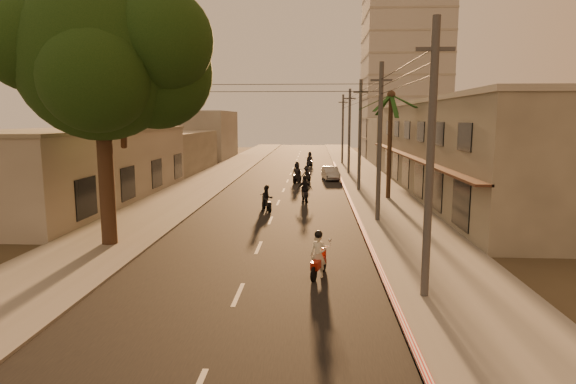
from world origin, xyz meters
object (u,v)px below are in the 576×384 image
object	(u,v)px
palm_tree	(391,101)
scooter_far_c	(310,160)
broadleaf_tree	(110,60)
scooter_mid_b	(305,190)
scooter_mid_a	(267,199)
scooter_red	(318,256)
parked_car	(331,173)
scooter_far_a	(297,173)
scooter_far_b	(306,175)

from	to	relation	value
palm_tree	scooter_far_c	size ratio (longest dim) A/B	4.41
broadleaf_tree	palm_tree	world-z (taller)	broadleaf_tree
scooter_mid_b	scooter_mid_a	bearing A→B (deg)	-133.02
scooter_red	scooter_far_c	xyz separation A→B (m)	(-0.74, 41.99, 0.05)
parked_car	broadleaf_tree	bearing A→B (deg)	-120.15
palm_tree	scooter_far_c	world-z (taller)	palm_tree
scooter_red	scooter_far_c	size ratio (longest dim) A/B	0.97
scooter_mid_a	scooter_far_c	world-z (taller)	scooter_far_c
broadleaf_tree	palm_tree	size ratio (longest dim) A/B	1.48
palm_tree	scooter_mid_a	xyz separation A→B (m)	(-8.49, -5.15, -6.36)
scooter_red	scooter_mid_b	bearing A→B (deg)	109.91
scooter_mid_a	scooter_far_a	bearing A→B (deg)	60.65
palm_tree	scooter_far_c	distance (m)	25.54
scooter_mid_b	scooter_far_b	world-z (taller)	scooter_mid_b
scooter_red	scooter_far_a	size ratio (longest dim) A/B	0.91
broadleaf_tree	scooter_far_b	size ratio (longest dim) A/B	7.53
scooter_mid_a	scooter_mid_b	distance (m)	4.33
scooter_mid_a	scooter_mid_b	bearing A→B (deg)	33.38
scooter_far_a	scooter_red	bearing A→B (deg)	-67.50
scooter_mid_b	scooter_far_c	bearing A→B (deg)	79.87
broadleaf_tree	scooter_far_c	distance (m)	39.57
broadleaf_tree	parked_car	bearing A→B (deg)	66.88
scooter_red	broadleaf_tree	bearing A→B (deg)	173.12
scooter_far_b	scooter_mid_b	bearing A→B (deg)	-65.28
scooter_mid_a	scooter_far_c	distance (m)	29.26
scooter_far_c	parked_car	bearing A→B (deg)	-102.37
parked_car	scooter_red	bearing A→B (deg)	-99.80
broadleaf_tree	scooter_mid_a	size ratio (longest dim) A/B	7.06
palm_tree	scooter_far_a	bearing A→B (deg)	128.79
broadleaf_tree	palm_tree	distance (m)	20.18
scooter_red	scooter_far_b	xyz separation A→B (m)	(-0.91, 26.87, -0.06)
broadleaf_tree	scooter_far_c	bearing A→B (deg)	77.23
scooter_red	scooter_far_c	distance (m)	42.00
broadleaf_tree	parked_car	distance (m)	28.46
scooter_mid_b	scooter_far_c	size ratio (longest dim) A/B	1.05
scooter_far_a	parked_car	world-z (taller)	scooter_far_a
scooter_mid_a	scooter_mid_b	world-z (taller)	scooter_mid_b
palm_tree	scooter_far_b	xyz separation A→B (m)	(-6.19, 8.89, -6.41)
scooter_far_b	scooter_far_c	size ratio (longest dim) A/B	0.86
scooter_mid_a	scooter_far_a	xyz separation A→B (m)	(1.42, 13.93, 0.11)
scooter_mid_a	scooter_mid_b	xyz separation A→B (m)	(2.36, 3.62, 0.09)
scooter_mid_b	parked_car	distance (m)	13.03
broadleaf_tree	scooter_red	distance (m)	12.76
palm_tree	scooter_red	world-z (taller)	palm_tree
scooter_red	scooter_far_a	world-z (taller)	scooter_far_a
broadleaf_tree	scooter_mid_b	world-z (taller)	broadleaf_tree
scooter_far_b	scooter_far_c	xyz separation A→B (m)	(0.17, 15.12, 0.10)
scooter_red	parked_car	bearing A→B (deg)	104.22
scooter_mid_b	scooter_far_c	distance (m)	25.53
palm_tree	scooter_far_b	distance (m)	12.59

